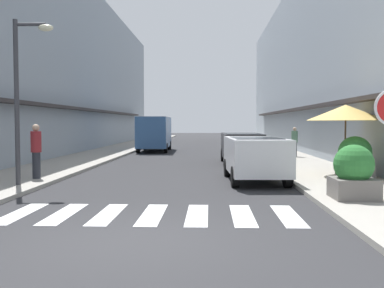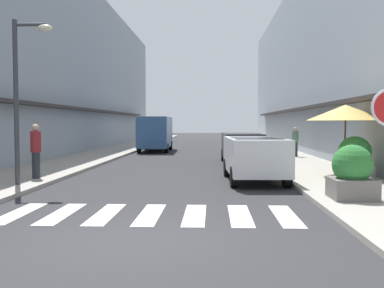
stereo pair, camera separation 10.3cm
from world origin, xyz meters
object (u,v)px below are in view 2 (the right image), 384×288
Objects in this scene: street_lamp at (23,83)px; pedestrian_walking_near at (36,150)px; parked_car_mid at (242,145)px; planter_midblock at (355,157)px; planter_corner at (352,173)px; delivery_van at (156,131)px; parked_car_near at (254,154)px; cafe_umbrella at (346,113)px; pedestrian_walking_far at (295,141)px.

street_lamp is 2.51m from pedestrian_walking_near.
parked_car_mid is 6.80m from planter_midblock.
delivery_van is at bearing 110.92° from planter_corner.
parked_car_mid is (-0.00, 6.15, 0.00)m from parked_car_near.
delivery_van reaches higher than pedestrian_walking_near.
delivery_van is 15.65m from pedestrian_walking_near.
street_lamp is 1.81× the size of cafe_umbrella.
pedestrian_walking_near is at bearing -172.62° from cafe_umbrella.
street_lamp reaches higher than planter_midblock.
street_lamp is at bearing 167.47° from planter_corner.
planter_corner is 13.20m from pedestrian_walking_far.
street_lamp is (-6.97, -1.85, 2.19)m from parked_car_near.
pedestrian_walking_near is at bearing 159.55° from planter_corner.
parked_car_mid is 9.75m from pedestrian_walking_near.
pedestrian_walking_far is at bearing -34.66° from delivery_van.
street_lamp is 10.77m from planter_midblock.
delivery_van is (-5.27, 8.96, 0.48)m from parked_car_mid.
parked_car_near reaches higher than planter_corner.
cafe_umbrella reaches higher than parked_car_near.
cafe_umbrella is at bearing -58.17° from parked_car_mid.
pedestrian_walking_far is at bearing 85.03° from planter_corner.
parked_car_mid is 0.89× the size of street_lamp.
cafe_umbrella is (10.20, 2.78, -0.82)m from street_lamp.
street_lamp is 3.03× the size of pedestrian_walking_far.
delivery_van is 3.92× the size of planter_midblock.
cafe_umbrella reaches higher than pedestrian_walking_near.
planter_corner is at bearing -62.79° from parked_car_near.
parked_car_near is 3.36m from planter_midblock.
delivery_van is (-5.27, 15.11, 0.48)m from parked_car_near.
delivery_van reaches higher than parked_car_mid.
delivery_van reaches higher than pedestrian_walking_far.
street_lamp is 3.49× the size of planter_midblock.
parked_car_mid is 2.69× the size of pedestrian_walking_far.
delivery_van is at bearing 120.97° from cafe_umbrella.
pedestrian_walking_near is (-10.55, -0.65, 0.27)m from planter_midblock.
parked_car_near is 6.15m from parked_car_mid.
planter_corner is (1.97, -3.84, -0.19)m from parked_car_near.
planter_midblock is at bearing -81.14° from cafe_umbrella.
planter_midblock is at bearing 3.93° from parked_car_near.
cafe_umbrella is at bearing -59.03° from delivery_van.
pedestrian_walking_near is (-1.93, -15.53, -0.34)m from delivery_van.
delivery_van is 1.13× the size of street_lamp.
pedestrian_walking_far is (-0.12, 8.38, -1.34)m from cafe_umbrella.
cafe_umbrella is at bearing 15.26° from street_lamp.
cafe_umbrella is 1.50× the size of pedestrian_walking_near.
planter_corner is at bearing -104.85° from cafe_umbrella.
pedestrian_walking_far is at bearing -109.32° from pedestrian_walking_near.
pedestrian_walking_near reaches higher than parked_car_mid.
pedestrian_walking_near reaches higher than planter_corner.
parked_car_mid is 3.09× the size of planter_midblock.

